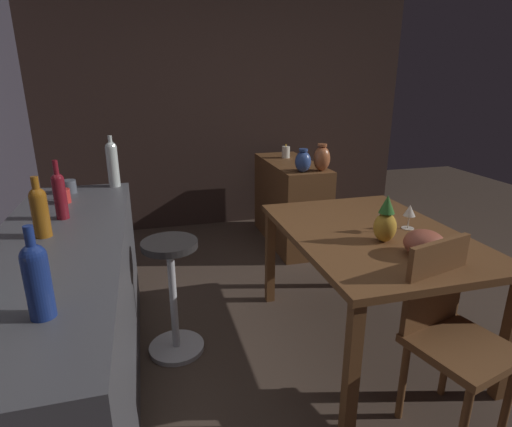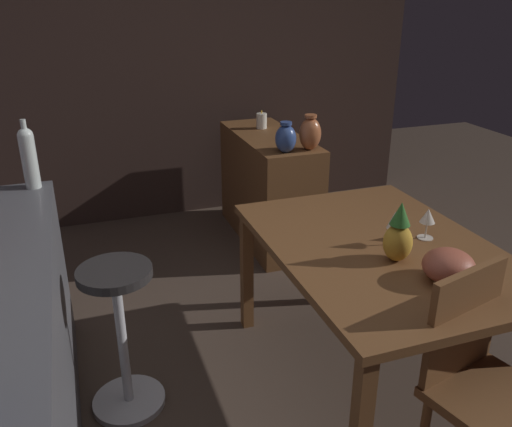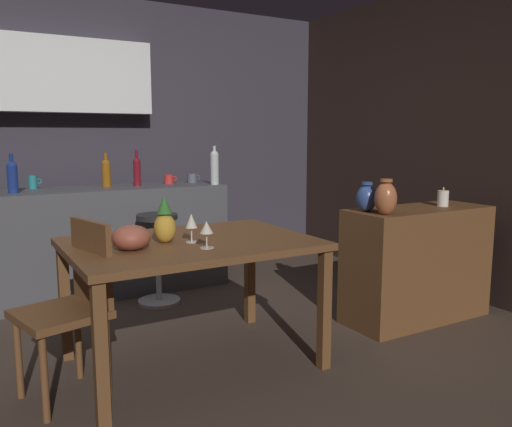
{
  "view_description": "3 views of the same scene",
  "coord_description": "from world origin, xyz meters",
  "views": [
    {
      "loc": [
        -1.96,
        1.0,
        1.6
      ],
      "look_at": [
        0.64,
        0.3,
        0.71
      ],
      "focal_mm": 28.98,
      "sensor_mm": 36.0,
      "label": 1
    },
    {
      "loc": [
        -1.81,
        1.0,
        1.8
      ],
      "look_at": [
        0.67,
        0.13,
        0.7
      ],
      "focal_mm": 37.39,
      "sensor_mm": 36.0,
      "label": 2
    },
    {
      "loc": [
        -1.09,
        -2.96,
        1.34
      ],
      "look_at": [
        0.64,
        0.03,
        0.81
      ],
      "focal_mm": 36.54,
      "sensor_mm": 36.0,
      "label": 3
    }
  ],
  "objects": [
    {
      "name": "sideboard_cabinet",
      "position": [
        1.76,
        -0.36,
        0.41
      ],
      "size": [
        1.1,
        0.44,
        0.82
      ],
      "primitive_type": "cube",
      "color": "brown",
      "rests_on": "ground_plane"
    },
    {
      "name": "wall_kitchen_back",
      "position": [
        -0.06,
        2.08,
        1.41
      ],
      "size": [
        5.2,
        0.33,
        2.6
      ],
      "color": "#38333D",
      "rests_on": "ground_plane"
    },
    {
      "name": "wall_side_right",
      "position": [
        2.55,
        0.3,
        1.3
      ],
      "size": [
        0.1,
        4.4,
        2.6
      ],
      "primitive_type": "cube",
      "color": "#33231E",
      "rests_on": "ground_plane"
    },
    {
      "name": "chair_near_window",
      "position": [
        -0.62,
        -0.29,
        0.5
      ],
      "size": [
        0.49,
        0.49,
        0.9
      ],
      "color": "brown",
      "rests_on": "ground_plane"
    },
    {
      "name": "pineapple_centerpiece",
      "position": [
        -0.1,
        -0.23,
        0.85
      ],
      "size": [
        0.12,
        0.12,
        0.26
      ],
      "color": "gold",
      "rests_on": "dining_table"
    },
    {
      "name": "cup_slate",
      "position": [
        0.8,
        1.49,
        0.94
      ],
      "size": [
        0.13,
        0.09,
        0.08
      ],
      "color": "#515660",
      "rests_on": "kitchen_counter"
    },
    {
      "name": "wine_bottle_ruby",
      "position": [
        0.27,
        1.44,
        1.04
      ],
      "size": [
        0.06,
        0.06,
        0.31
      ],
      "color": "maroon",
      "rests_on": "kitchen_counter"
    },
    {
      "name": "cup_red",
      "position": [
        0.58,
        1.49,
        0.94
      ],
      "size": [
        0.12,
        0.08,
        0.08
      ],
      "color": "red",
      "rests_on": "kitchen_counter"
    },
    {
      "name": "bar_stool",
      "position": [
        0.25,
        0.91,
        0.38
      ],
      "size": [
        0.34,
        0.34,
        0.72
      ],
      "color": "#262323",
      "rests_on": "ground_plane"
    },
    {
      "name": "wine_bottle_cobalt",
      "position": [
        -0.72,
        1.34,
        1.03
      ],
      "size": [
        0.08,
        0.08,
        0.3
      ],
      "color": "navy",
      "rests_on": "kitchen_counter"
    },
    {
      "name": "kitchen_counter",
      "position": [
        -0.07,
        1.43,
        0.45
      ],
      "size": [
        2.1,
        0.6,
        0.9
      ],
      "primitive_type": "cube",
      "color": "#4C4C51",
      "rests_on": "ground_plane"
    },
    {
      "name": "pillar_candle_tall",
      "position": [
        1.98,
        -0.38,
        0.88
      ],
      "size": [
        0.08,
        0.08,
        0.14
      ],
      "color": "white",
      "rests_on": "sideboard_cabinet"
    },
    {
      "name": "ground_plane",
      "position": [
        0.0,
        0.0,
        0.0
      ],
      "size": [
        9.0,
        9.0,
        0.0
      ],
      "primitive_type": "plane",
      "color": "#47382D"
    },
    {
      "name": "vase_copper",
      "position": [
        1.32,
        -0.48,
        0.93
      ],
      "size": [
        0.15,
        0.15,
        0.24
      ],
      "color": "#B26038",
      "rests_on": "sideboard_cabinet"
    },
    {
      "name": "wine_glass_left",
      "position": [
        0.04,
        -0.48,
        0.85
      ],
      "size": [
        0.07,
        0.07,
        0.15
      ],
      "color": "silver",
      "rests_on": "dining_table"
    },
    {
      "name": "wine_bottle_clear",
      "position": [
        0.9,
        1.21,
        1.06
      ],
      "size": [
        0.07,
        0.07,
        0.34
      ],
      "color": "silver",
      "rests_on": "kitchen_counter"
    },
    {
      "name": "fruit_bowl",
      "position": [
        -0.32,
        -0.32,
        0.81
      ],
      "size": [
        0.2,
        0.2,
        0.13
      ],
      "primitive_type": "ellipsoid",
      "color": "#9E4C38",
      "rests_on": "dining_table"
    },
    {
      "name": "vase_ceramic_blue",
      "position": [
        1.31,
        -0.3,
        0.91
      ],
      "size": [
        0.14,
        0.14,
        0.2
      ],
      "color": "#334C8C",
      "rests_on": "sideboard_cabinet"
    },
    {
      "name": "wine_bottle_amber",
      "position": [
        0.02,
        1.48,
        1.03
      ],
      "size": [
        0.07,
        0.07,
        0.28
      ],
      "color": "#8C5114",
      "rests_on": "kitchen_counter"
    },
    {
      "name": "wine_glass_right",
      "position": [
        0.03,
        -0.3,
        0.86
      ],
      "size": [
        0.07,
        0.07,
        0.16
      ],
      "color": "silver",
      "rests_on": "dining_table"
    },
    {
      "name": "dining_table",
      "position": [
        0.05,
        -0.25,
        0.66
      ],
      "size": [
        1.36,
        0.97,
        0.74
      ],
      "color": "brown",
      "rests_on": "ground_plane"
    },
    {
      "name": "cup_teal",
      "position": [
        -0.54,
        1.62,
        0.96
      ],
      "size": [
        0.11,
        0.07,
        0.11
      ],
      "color": "teal",
      "rests_on": "kitchen_counter"
    }
  ]
}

